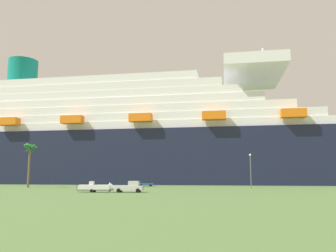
{
  "coord_description": "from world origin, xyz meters",
  "views": [
    {
      "loc": [
        10.96,
        -81.57,
        3.29
      ],
      "look_at": [
        5.3,
        28.57,
        19.45
      ],
      "focal_mm": 36.11,
      "sensor_mm": 36.0,
      "label": 1
    }
  ],
  "objects_px": {
    "pickup_truck": "(130,187)",
    "street_lamp": "(251,166)",
    "cruise_ship": "(90,141)",
    "palm_tree": "(30,152)",
    "parked_car_blue_suv": "(146,184)",
    "small_boat_on_trailer": "(98,187)"
  },
  "relations": [
    {
      "from": "pickup_truck",
      "to": "street_lamp",
      "type": "distance_m",
      "value": 33.84
    },
    {
      "from": "small_boat_on_trailer",
      "to": "palm_tree",
      "type": "distance_m",
      "value": 36.76
    },
    {
      "from": "cruise_ship",
      "to": "pickup_truck",
      "type": "xyz_separation_m",
      "value": [
        28.76,
        -70.82,
        -16.18
      ]
    },
    {
      "from": "small_boat_on_trailer",
      "to": "parked_car_blue_suv",
      "type": "height_order",
      "value": "small_boat_on_trailer"
    },
    {
      "from": "parked_car_blue_suv",
      "to": "small_boat_on_trailer",
      "type": "bearing_deg",
      "value": -98.2
    },
    {
      "from": "street_lamp",
      "to": "cruise_ship",
      "type": "bearing_deg",
      "value": 137.55
    },
    {
      "from": "small_boat_on_trailer",
      "to": "palm_tree",
      "type": "bearing_deg",
      "value": 136.3
    },
    {
      "from": "street_lamp",
      "to": "parked_car_blue_suv",
      "type": "relative_size",
      "value": 2.0
    },
    {
      "from": "pickup_truck",
      "to": "street_lamp",
      "type": "relative_size",
      "value": 0.65
    },
    {
      "from": "cruise_ship",
      "to": "street_lamp",
      "type": "height_order",
      "value": "cruise_ship"
    },
    {
      "from": "pickup_truck",
      "to": "palm_tree",
      "type": "relative_size",
      "value": 0.47
    },
    {
      "from": "palm_tree",
      "to": "street_lamp",
      "type": "distance_m",
      "value": 59.68
    },
    {
      "from": "pickup_truck",
      "to": "palm_tree",
      "type": "height_order",
      "value": "palm_tree"
    },
    {
      "from": "palm_tree",
      "to": "street_lamp",
      "type": "relative_size",
      "value": 1.39
    },
    {
      "from": "parked_car_blue_suv",
      "to": "street_lamp",
      "type": "bearing_deg",
      "value": -30.36
    },
    {
      "from": "street_lamp",
      "to": "parked_car_blue_suv",
      "type": "height_order",
      "value": "street_lamp"
    },
    {
      "from": "small_boat_on_trailer",
      "to": "street_lamp",
      "type": "xyz_separation_m",
      "value": [
        33.5,
        19.5,
        4.64
      ]
    },
    {
      "from": "cruise_ship",
      "to": "street_lamp",
      "type": "bearing_deg",
      "value": -42.45
    },
    {
      "from": "pickup_truck",
      "to": "parked_car_blue_suv",
      "type": "height_order",
      "value": "pickup_truck"
    },
    {
      "from": "cruise_ship",
      "to": "palm_tree",
      "type": "xyz_separation_m",
      "value": [
        -3.4,
        -45.99,
        -7.53
      ]
    },
    {
      "from": "cruise_ship",
      "to": "parked_car_blue_suv",
      "type": "height_order",
      "value": "cruise_ship"
    },
    {
      "from": "small_boat_on_trailer",
      "to": "parked_car_blue_suv",
      "type": "bearing_deg",
      "value": 81.8
    }
  ]
}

